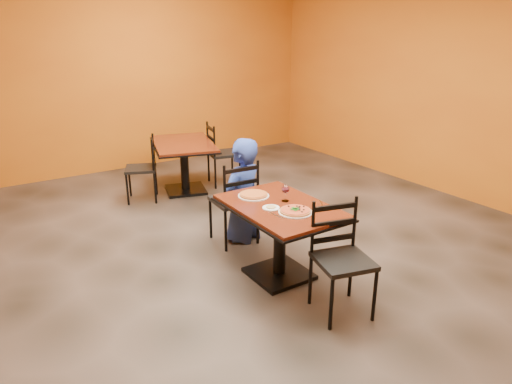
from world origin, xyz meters
TOP-DOWN VIEW (x-y plane):
  - floor at (0.00, 0.00)m, footprint 7.00×8.00m
  - wall_back at (0.00, 4.00)m, footprint 7.00×0.01m
  - wall_right at (3.50, 0.00)m, footprint 0.01×8.00m
  - table_main at (0.00, -0.50)m, footprint 0.83×1.23m
  - table_second at (0.29, 2.31)m, footprint 1.16×1.44m
  - chair_main_near at (0.08, -1.29)m, footprint 0.54×0.54m
  - chair_main_far at (0.03, 0.43)m, footprint 0.47×0.47m
  - chair_second_left at (-0.38, 2.31)m, footprint 0.54×0.54m
  - chair_second_right at (0.95, 2.31)m, footprint 0.52×0.52m
  - diner at (0.15, 0.45)m, footprint 0.69×0.57m
  - plate_main at (0.00, -0.72)m, footprint 0.31×0.31m
  - pizza_main at (0.00, -0.72)m, footprint 0.28×0.28m
  - plate_far at (-0.08, -0.16)m, footprint 0.31×0.31m
  - pizza_far at (-0.08, -0.16)m, footprint 0.28×0.28m
  - side_plate at (-0.12, -0.52)m, footprint 0.16×0.16m
  - dip at (-0.12, -0.52)m, footprint 0.09×0.09m
  - wine_glass at (0.10, -0.44)m, footprint 0.08×0.08m
  - fork at (-0.18, -0.69)m, footprint 0.03×0.19m
  - knife at (0.34, -0.69)m, footprint 0.12×0.19m

SIDE VIEW (x-z plane):
  - floor at x=0.00m, z-range -0.01..0.01m
  - chair_second_left at x=-0.38m, z-range 0.00..0.91m
  - chair_second_right at x=0.95m, z-range 0.00..0.96m
  - chair_main_near at x=0.08m, z-range 0.00..0.98m
  - chair_main_far at x=0.03m, z-range 0.00..0.98m
  - table_main at x=0.00m, z-range 0.18..0.93m
  - table_second at x=0.29m, z-range 0.18..0.93m
  - diner at x=0.15m, z-range 0.00..1.19m
  - fork at x=-0.18m, z-range 0.75..0.75m
  - knife at x=0.34m, z-range 0.75..0.75m
  - plate_main at x=0.00m, z-range 0.75..0.76m
  - plate_far at x=-0.08m, z-range 0.75..0.76m
  - side_plate at x=-0.12m, z-range 0.75..0.76m
  - dip at x=-0.12m, z-range 0.76..0.77m
  - pizza_main at x=0.00m, z-range 0.76..0.78m
  - pizza_far at x=-0.08m, z-range 0.76..0.78m
  - wine_glass at x=0.10m, z-range 0.75..0.93m
  - wall_back at x=0.00m, z-range 0.00..3.00m
  - wall_right at x=3.50m, z-range 0.00..3.00m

